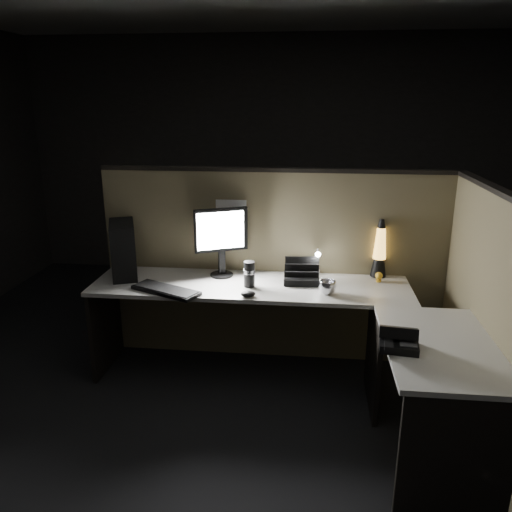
# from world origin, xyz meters

# --- Properties ---
(floor) EXTENTS (6.00, 6.00, 0.00)m
(floor) POSITION_xyz_m (0.00, 0.00, 0.00)
(floor) COLOR black
(floor) RESTS_ON ground
(room_shell) EXTENTS (6.00, 6.00, 6.00)m
(room_shell) POSITION_xyz_m (0.00, 0.00, 1.62)
(room_shell) COLOR silver
(room_shell) RESTS_ON ground
(partition_back) EXTENTS (2.66, 0.06, 1.50)m
(partition_back) POSITION_xyz_m (0.00, 0.93, 0.75)
(partition_back) COLOR brown
(partition_back) RESTS_ON ground
(partition_right) EXTENTS (0.06, 1.66, 1.50)m
(partition_right) POSITION_xyz_m (1.33, 0.10, 0.75)
(partition_right) COLOR brown
(partition_right) RESTS_ON ground
(desk) EXTENTS (2.60, 1.60, 0.73)m
(desk) POSITION_xyz_m (0.18, 0.25, 0.58)
(desk) COLOR beige
(desk) RESTS_ON ground
(pc_tower) EXTENTS (0.30, 0.43, 0.41)m
(pc_tower) POSITION_xyz_m (-1.12, 0.69, 0.94)
(pc_tower) COLOR black
(pc_tower) RESTS_ON desk
(monitor) EXTENTS (0.38, 0.20, 0.52)m
(monitor) POSITION_xyz_m (-0.39, 0.77, 1.04)
(monitor) COLOR black
(monitor) RESTS_ON desk
(keyboard) EXTENTS (0.53, 0.36, 0.02)m
(keyboard) POSITION_xyz_m (-0.72, 0.38, 0.74)
(keyboard) COLOR black
(keyboard) RESTS_ON desk
(mouse) EXTENTS (0.12, 0.09, 0.04)m
(mouse) POSITION_xyz_m (-0.14, 0.36, 0.75)
(mouse) COLOR black
(mouse) RESTS_ON desk
(clip_lamp) EXTENTS (0.04, 0.17, 0.21)m
(clip_lamp) POSITION_xyz_m (0.33, 0.82, 0.86)
(clip_lamp) COLOR white
(clip_lamp) RESTS_ON desk
(organizer) EXTENTS (0.27, 0.24, 0.19)m
(organizer) POSITION_xyz_m (0.22, 0.70, 0.77)
(organizer) COLOR black
(organizer) RESTS_ON desk
(lava_lamp) EXTENTS (0.12, 0.12, 0.44)m
(lava_lamp) POSITION_xyz_m (0.79, 0.88, 0.91)
(lava_lamp) COLOR black
(lava_lamp) RESTS_ON desk
(travel_mug) EXTENTS (0.08, 0.08, 0.19)m
(travel_mug) POSITION_xyz_m (-0.15, 0.56, 0.82)
(travel_mug) COLOR black
(travel_mug) RESTS_ON desk
(steel_mug) EXTENTS (0.14, 0.14, 0.10)m
(steel_mug) POSITION_xyz_m (0.40, 0.47, 0.78)
(steel_mug) COLOR silver
(steel_mug) RESTS_ON desk
(figurine) EXTENTS (0.05, 0.05, 0.05)m
(figurine) POSITION_xyz_m (0.78, 0.75, 0.78)
(figurine) COLOR gold
(figurine) RESTS_ON desk
(pinned_paper) EXTENTS (0.23, 0.00, 0.33)m
(pinned_paper) POSITION_xyz_m (-0.33, 0.90, 1.12)
(pinned_paper) COLOR white
(pinned_paper) RESTS_ON partition_back
(desk_phone) EXTENTS (0.22, 0.23, 0.12)m
(desk_phone) POSITION_xyz_m (0.76, -0.27, 0.78)
(desk_phone) COLOR black
(desk_phone) RESTS_ON desk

